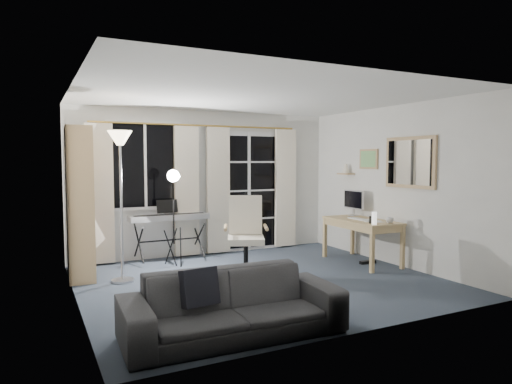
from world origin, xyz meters
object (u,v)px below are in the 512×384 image
at_px(torchiere_lamp, 120,161).
at_px(studio_light, 173,187).
at_px(monitor, 354,200).
at_px(sofa, 233,294).
at_px(keyboard_piano, 169,218).
at_px(bookshelf, 77,207).
at_px(office_chair, 246,229).
at_px(mug, 390,219).
at_px(desk, 362,225).

height_order(torchiere_lamp, studio_light, torchiere_lamp).
relative_size(monitor, sofa, 0.24).
distance_m(torchiere_lamp, keyboard_piano, 1.56).
relative_size(bookshelf, sofa, 1.01).
xyz_separation_m(office_chair, mug, (2.05, -0.57, 0.08)).
bearing_deg(torchiere_lamp, office_chair, -15.53).
distance_m(office_chair, mug, 2.12).
bearing_deg(torchiere_lamp, desk, -8.14).
xyz_separation_m(torchiere_lamp, studio_light, (0.85, 0.54, -0.39)).
xyz_separation_m(torchiere_lamp, monitor, (3.71, -0.05, -0.65)).
height_order(bookshelf, monitor, bookshelf).
bearing_deg(keyboard_piano, sofa, -96.58).
bearing_deg(desk, monitor, 67.72).
xyz_separation_m(bookshelf, keyboard_piano, (1.38, 0.41, -0.28)).
bearing_deg(torchiere_lamp, bookshelf, 134.20).
relative_size(bookshelf, office_chair, 1.83).
bearing_deg(studio_light, monitor, 3.94).
bearing_deg(bookshelf, monitor, -4.73).
xyz_separation_m(monitor, sofa, (-3.16, -2.27, -0.54)).
bearing_deg(office_chair, keyboard_piano, 140.42).
relative_size(studio_light, monitor, 3.07).
relative_size(keyboard_piano, sofa, 0.62).
distance_m(monitor, sofa, 3.93).
height_order(keyboard_piano, sofa, keyboard_piano).
bearing_deg(office_chair, torchiere_lamp, -171.87).
distance_m(studio_light, sofa, 2.99).
height_order(bookshelf, keyboard_piano, bookshelf).
bearing_deg(desk, studio_light, 159.92).
xyz_separation_m(office_chair, sofa, (-1.02, -1.89, -0.26)).
height_order(office_chair, desk, office_chair).
distance_m(desk, mug, 0.53).
bearing_deg(sofa, monitor, 38.15).
relative_size(keyboard_piano, office_chair, 1.13).
bearing_deg(desk, mug, -77.35).
xyz_separation_m(studio_light, mug, (2.76, -1.55, -0.46)).
height_order(keyboard_piano, desk, keyboard_piano).
height_order(torchiere_lamp, keyboard_piano, torchiere_lamp).
bearing_deg(monitor, bookshelf, 173.76).
height_order(torchiere_lamp, office_chair, torchiere_lamp).
distance_m(bookshelf, torchiere_lamp, 0.94).
relative_size(bookshelf, torchiere_lamp, 1.03).
bearing_deg(torchiere_lamp, monitor, -0.81).
bearing_deg(keyboard_piano, studio_light, -96.01).
height_order(torchiere_lamp, desk, torchiere_lamp).
bearing_deg(studio_light, bookshelf, -162.78).
bearing_deg(torchiere_lamp, mug, -15.51).
distance_m(office_chair, monitor, 2.19).
bearing_deg(bookshelf, mug, -17.34).
height_order(mug, sofa, mug).
bearing_deg(monitor, desk, -112.28).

